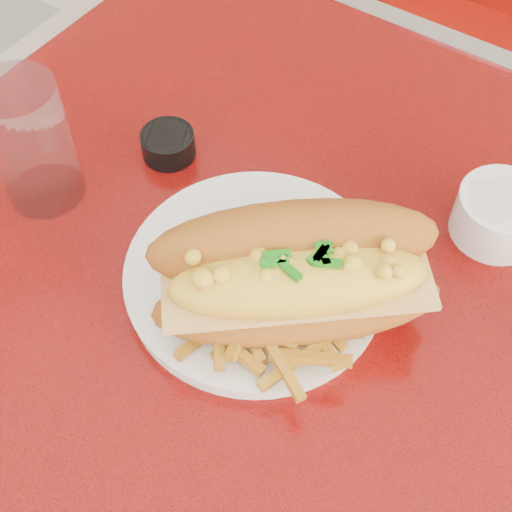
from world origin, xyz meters
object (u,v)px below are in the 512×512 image
Objects in this scene: dinner_plate at (256,276)px; sauce_cup_left at (168,143)px; diner_table at (416,434)px; mac_hoagie at (296,274)px; water_tumbler at (31,144)px; gravy_ramekin at (500,214)px; fork at (331,275)px.

dinner_plate is 0.19m from sauce_cup_left.
dinner_plate is at bearing -172.05° from diner_table.
dinner_plate is 0.07m from mac_hoagie.
sauce_cup_left is at bearing 116.29° from mac_hoagie.
dinner_plate is 0.24m from water_tumbler.
water_tumbler reaches higher than diner_table.
sauce_cup_left is at bearing 57.63° from water_tumbler.
gravy_ramekin is (-0.03, 0.15, 0.19)m from diner_table.
mac_hoagie is 0.28m from water_tumbler.
diner_table is at bearing -90.27° from fork.
gravy_ramekin is at bearing 19.85° from mac_hoagie.
diner_table is at bearing -9.25° from sauce_cup_left.
sauce_cup_left is at bearing -163.44° from gravy_ramekin.
sauce_cup_left reaches higher than fork.
water_tumbler is at bearing -173.45° from dinner_plate.
mac_hoagie reaches higher than sauce_cup_left.
water_tumbler is at bearing -172.83° from diner_table.
fork is 1.45× the size of gravy_ramekin.
sauce_cup_left is (-0.35, 0.06, 0.18)m from diner_table.
dinner_plate is at bearing 124.24° from fork.
water_tumbler is (-0.39, -0.21, 0.04)m from gravy_ramekin.
fork is 0.30m from water_tumbler.
water_tumbler reaches higher than gravy_ramekin.
dinner_plate is at bearing 127.34° from mac_hoagie.
water_tumbler is (-0.29, -0.06, 0.05)m from fork.
sauce_cup_left is (-0.17, 0.08, 0.01)m from dinner_plate.
mac_hoagie reaches higher than dinner_plate.
dinner_plate is (-0.18, -0.03, 0.17)m from diner_table.
water_tumbler reaches higher than sauce_cup_left.
sauce_cup_left is (-0.21, 0.09, -0.05)m from mac_hoagie.
water_tumbler reaches higher than mac_hoagie.
gravy_ramekin reaches higher than dinner_plate.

